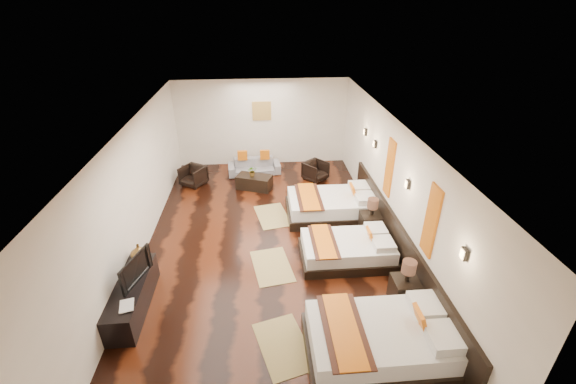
{
  "coord_description": "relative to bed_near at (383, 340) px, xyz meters",
  "views": [
    {
      "loc": [
        -0.12,
        -7.03,
        5.09
      ],
      "look_at": [
        0.5,
        0.47,
        1.1
      ],
      "focal_mm": 23.34,
      "sensor_mm": 36.0,
      "label": 1
    }
  ],
  "objects": [
    {
      "name": "floor",
      "position": [
        -1.7,
        3.09,
        -0.31
      ],
      "size": [
        5.5,
        9.5,
        0.01
      ],
      "primitive_type": "cube",
      "color": "black",
      "rests_on": "ground"
    },
    {
      "name": "ceiling",
      "position": [
        -1.7,
        3.09,
        2.49
      ],
      "size": [
        5.5,
        9.5,
        0.01
      ],
      "primitive_type": "cube",
      "color": "white",
      "rests_on": "floor"
    },
    {
      "name": "back_wall",
      "position": [
        -1.7,
        7.84,
        1.09
      ],
      "size": [
        5.5,
        0.01,
        2.8
      ],
      "primitive_type": "cube",
      "color": "silver",
      "rests_on": "floor"
    },
    {
      "name": "left_wall",
      "position": [
        -4.45,
        3.09,
        1.09
      ],
      "size": [
        0.01,
        9.5,
        2.8
      ],
      "primitive_type": "cube",
      "color": "silver",
      "rests_on": "floor"
    },
    {
      "name": "right_wall",
      "position": [
        1.05,
        3.09,
        1.09
      ],
      "size": [
        0.01,
        9.5,
        2.8
      ],
      "primitive_type": "cube",
      "color": "silver",
      "rests_on": "floor"
    },
    {
      "name": "headboard_panel",
      "position": [
        1.01,
        2.29,
        0.14
      ],
      "size": [
        0.08,
        6.6,
        0.9
      ],
      "primitive_type": "cube",
      "color": "black",
      "rests_on": "floor"
    },
    {
      "name": "bed_near",
      "position": [
        0.0,
        0.0,
        0.0
      ],
      "size": [
        2.35,
        1.48,
        0.9
      ],
      "color": "black",
      "rests_on": "floor"
    },
    {
      "name": "bed_mid",
      "position": [
        -0.0,
        2.43,
        -0.05
      ],
      "size": [
        1.97,
        1.24,
        0.75
      ],
      "color": "black",
      "rests_on": "floor"
    },
    {
      "name": "bed_far",
      "position": [
        -0.0,
        4.26,
        -0.01
      ],
      "size": [
        2.26,
        1.42,
        0.86
      ],
      "color": "black",
      "rests_on": "floor"
    },
    {
      "name": "nightstand_a",
      "position": [
        0.75,
        1.08,
        0.02
      ],
      "size": [
        0.48,
        0.48,
        0.94
      ],
      "color": "black",
      "rests_on": "floor"
    },
    {
      "name": "nightstand_b",
      "position": [
        0.75,
        3.36,
        0.02
      ],
      "size": [
        0.48,
        0.48,
        0.94
      ],
      "color": "black",
      "rests_on": "floor"
    },
    {
      "name": "jute_mat_near",
      "position": [
        -1.55,
        0.27,
        -0.3
      ],
      "size": [
        1.05,
        1.36,
        0.01
      ],
      "primitive_type": "cube",
      "rotation": [
        0.0,
        0.0,
        0.27
      ],
      "color": "#9A864E",
      "rests_on": "floor"
    },
    {
      "name": "jute_mat_mid",
      "position": [
        -1.65,
        2.31,
        -0.3
      ],
      "size": [
        0.94,
        1.31,
        0.01
      ],
      "primitive_type": "cube",
      "rotation": [
        0.0,
        0.0,
        0.17
      ],
      "color": "#9A864E",
      "rests_on": "floor"
    },
    {
      "name": "jute_mat_far",
      "position": [
        -1.55,
        4.34,
        -0.3
      ],
      "size": [
        0.97,
        1.33,
        0.01
      ],
      "primitive_type": "cube",
      "rotation": [
        0.0,
        0.0,
        0.2
      ],
      "color": "#9A864E",
      "rests_on": "floor"
    },
    {
      "name": "tv_console",
      "position": [
        -4.2,
        1.34,
        -0.03
      ],
      "size": [
        0.5,
        1.8,
        0.55
      ],
      "primitive_type": "cube",
      "color": "black",
      "rests_on": "floor"
    },
    {
      "name": "tv",
      "position": [
        -4.15,
        1.47,
        0.5
      ],
      "size": [
        0.38,
        0.87,
        0.51
      ],
      "primitive_type": "imported",
      "rotation": [
        0.0,
        0.0,
        1.26
      ],
      "color": "black",
      "rests_on": "tv_console"
    },
    {
      "name": "book",
      "position": [
        -4.2,
        0.77,
        0.26
      ],
      "size": [
        0.29,
        0.35,
        0.03
      ],
      "primitive_type": "imported",
      "rotation": [
        0.0,
        0.0,
        0.24
      ],
      "color": "black",
      "rests_on": "tv_console"
    },
    {
      "name": "figurine",
      "position": [
        -4.2,
        2.07,
        0.41
      ],
      "size": [
        0.38,
        0.38,
        0.34
      ],
      "primitive_type": "imported",
      "rotation": [
        0.0,
        0.0,
        -0.2
      ],
      "color": "brown",
      "rests_on": "tv_console"
    },
    {
      "name": "sofa",
      "position": [
        -2.0,
        7.01,
        -0.07
      ],
      "size": [
        1.68,
        0.78,
        0.48
      ],
      "primitive_type": "imported",
      "rotation": [
        0.0,
        0.0,
        0.09
      ],
      "color": "gray",
      "rests_on": "floor"
    },
    {
      "name": "armchair_left",
      "position": [
        -3.82,
        6.33,
        -0.01
      ],
      "size": [
        0.88,
        0.89,
        0.59
      ],
      "primitive_type": "imported",
      "rotation": [
        0.0,
        0.0,
        -0.56
      ],
      "color": "black",
      "rests_on": "floor"
    },
    {
      "name": "armchair_right",
      "position": [
        -0.12,
        6.4,
        -0.01
      ],
      "size": [
        0.89,
        0.89,
        0.59
      ],
      "primitive_type": "imported",
      "rotation": [
        0.0,
        0.0,
        0.69
      ],
      "color": "black",
      "rests_on": "floor"
    },
    {
      "name": "coffee_table",
      "position": [
        -2.0,
        5.96,
        -0.11
      ],
      "size": [
        1.11,
        0.82,
        0.4
      ],
      "primitive_type": "cube",
      "rotation": [
        0.0,
        0.0,
        -0.37
      ],
      "color": "black",
      "rests_on": "floor"
    },
    {
      "name": "table_plant",
      "position": [
        -2.05,
        5.98,
        0.24
      ],
      "size": [
        0.29,
        0.26,
        0.3
      ],
      "primitive_type": "imported",
      "rotation": [
        0.0,
        0.0,
        0.1
      ],
      "color": "#21591D",
      "rests_on": "coffee_table"
    },
    {
      "name": "orange_panel_a",
      "position": [
        1.03,
        1.19,
        1.39
      ],
      "size": [
        0.04,
        0.4,
        1.3
      ],
      "primitive_type": "cube",
      "color": "#D86014",
      "rests_on": "right_wall"
    },
    {
      "name": "orange_panel_b",
      "position": [
        1.03,
        3.39,
        1.39
      ],
      "size": [
        0.04,
        0.4,
        1.3
      ],
      "primitive_type": "cube",
      "color": "#D86014",
      "rests_on": "right_wall"
    },
    {
      "name": "sconce_near",
      "position": [
        1.0,
        0.09,
        1.54
      ],
      "size": [
        0.07,
        0.12,
        0.18
      ],
      "color": "black",
      "rests_on": "right_wall"
    },
    {
      "name": "sconce_mid",
      "position": [
        1.0,
        2.29,
        1.54
      ],
      "size": [
        0.07,
        0.12,
        0.18
      ],
      "color": "black",
      "rests_on": "right_wall"
    },
    {
      "name": "sconce_far",
      "position": [
        1.0,
        4.49,
        1.54
      ],
      "size": [
        0.07,
        0.12,
        0.18
      ],
      "color": "black",
      "rests_on": "right_wall"
    },
    {
      "name": "sconce_lounge",
      "position": [
        1.0,
        5.39,
        1.54
      ],
      "size": [
        0.07,
        0.12,
        0.18
      ],
      "color": "black",
      "rests_on": "right_wall"
    },
    {
      "name": "gold_artwork",
      "position": [
        -1.7,
        7.82,
        1.49
      ],
      "size": [
        0.6,
        0.04,
        0.6
      ],
      "primitive_type": "cube",
      "color": "#AD873F",
      "rests_on": "back_wall"
    }
  ]
}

